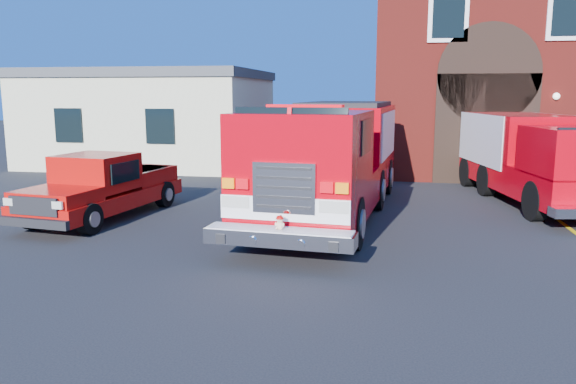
% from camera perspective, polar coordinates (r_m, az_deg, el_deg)
% --- Properties ---
extents(ground, '(100.00, 100.00, 0.00)m').
position_cam_1_polar(ground, '(12.98, 0.92, -4.75)').
color(ground, black).
rests_on(ground, ground).
extents(parking_stripe_mid, '(0.12, 3.00, 0.01)m').
position_cam_1_polar(parking_stripe_mid, '(17.33, 24.94, -1.92)').
color(parking_stripe_mid, '#DCBE0B').
rests_on(parking_stripe_mid, ground).
extents(parking_stripe_far, '(0.12, 3.00, 0.01)m').
position_cam_1_polar(parking_stripe_far, '(20.19, 22.79, -0.19)').
color(parking_stripe_far, '#DCBE0B').
rests_on(parking_stripe_far, ground).
extents(fire_station, '(15.20, 10.20, 8.45)m').
position_cam_1_polar(fire_station, '(27.32, 25.37, 11.06)').
color(fire_station, maroon).
rests_on(fire_station, ground).
extents(side_building, '(10.20, 8.20, 4.35)m').
position_cam_1_polar(side_building, '(27.68, -13.49, 7.46)').
color(side_building, beige).
rests_on(side_building, ground).
extents(fire_engine, '(3.68, 10.17, 3.07)m').
position_cam_1_polar(fire_engine, '(15.30, 4.39, 3.53)').
color(fire_engine, black).
rests_on(fire_engine, ground).
extents(pickup_truck, '(2.60, 5.50, 1.73)m').
position_cam_1_polar(pickup_truck, '(15.82, -18.27, 0.46)').
color(pickup_truck, black).
rests_on(pickup_truck, ground).
extents(secondary_truck, '(3.88, 8.43, 2.63)m').
position_cam_1_polar(secondary_truck, '(18.81, 23.64, 3.47)').
color(secondary_truck, black).
rests_on(secondary_truck, ground).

